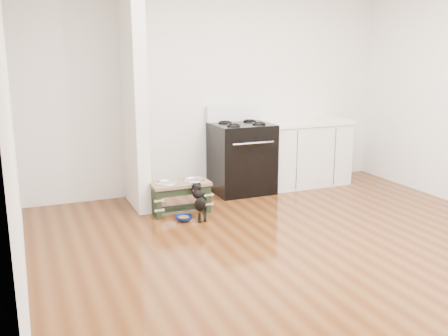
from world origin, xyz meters
TOP-DOWN VIEW (x-y plane):
  - ground at (0.00, 0.00)m, footprint 5.00×5.00m
  - room_shell at (0.00, 0.00)m, footprint 5.00×5.00m
  - partition_wall at (-1.18, 2.10)m, footprint 0.15×0.80m
  - oven_range at (0.25, 2.16)m, footprint 0.76×0.69m
  - cabinet_run at (1.23, 2.18)m, footprint 1.24×0.64m
  - dog_feeder at (-0.78, 1.61)m, footprint 0.67×0.36m
  - puppy at (-0.66, 1.30)m, footprint 0.12×0.35m
  - floor_bowl at (-0.84, 1.31)m, footprint 0.25×0.25m

SIDE VIEW (x-z plane):
  - ground at x=0.00m, z-range 0.00..0.00m
  - floor_bowl at x=-0.84m, z-range 0.00..0.06m
  - puppy at x=-0.66m, z-range 0.02..0.43m
  - dog_feeder at x=-0.78m, z-range 0.07..0.46m
  - cabinet_run at x=1.23m, z-range 0.00..0.91m
  - oven_range at x=0.25m, z-range -0.09..1.05m
  - partition_wall at x=-1.18m, z-range 0.00..2.70m
  - room_shell at x=0.00m, z-range -0.88..4.12m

